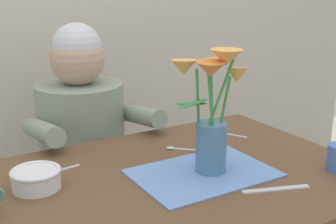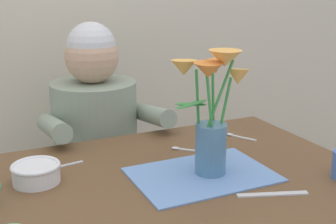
% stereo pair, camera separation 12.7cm
% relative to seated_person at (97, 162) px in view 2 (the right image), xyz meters
% --- Properties ---
extents(dining_table, '(1.20, 0.80, 0.74)m').
position_rel_seated_person_xyz_m(dining_table, '(0.02, -0.62, 0.08)').
color(dining_table, brown).
rests_on(dining_table, ground_plane).
extents(seated_person, '(0.45, 0.47, 1.14)m').
position_rel_seated_person_xyz_m(seated_person, '(0.00, 0.00, 0.00)').
color(seated_person, '#4C4C56').
rests_on(seated_person, ground_plane).
extents(striped_placemat, '(0.40, 0.28, 0.00)m').
position_rel_seated_person_xyz_m(striped_placemat, '(0.13, -0.64, 0.18)').
color(striped_placemat, '#6B93D1').
rests_on(striped_placemat, dining_table).
extents(flower_vase, '(0.23, 0.22, 0.37)m').
position_rel_seated_person_xyz_m(flower_vase, '(0.16, -0.64, 0.37)').
color(flower_vase, teal).
rests_on(flower_vase, dining_table).
extents(ceramic_bowl, '(0.14, 0.14, 0.06)m').
position_rel_seated_person_xyz_m(ceramic_bowl, '(-0.31, -0.49, 0.21)').
color(ceramic_bowl, white).
rests_on(ceramic_bowl, dining_table).
extents(dinner_knife, '(0.19, 0.08, 0.00)m').
position_rel_seated_person_xyz_m(dinner_knife, '(0.24, -0.83, 0.18)').
color(dinner_knife, silver).
rests_on(dinner_knife, dining_table).
extents(spoon_0, '(0.07, 0.11, 0.01)m').
position_rel_seated_person_xyz_m(spoon_0, '(0.41, -0.40, 0.18)').
color(spoon_0, silver).
rests_on(spoon_0, dining_table).
extents(spoon_1, '(0.12, 0.03, 0.01)m').
position_rel_seated_person_xyz_m(spoon_1, '(-0.23, -0.41, 0.18)').
color(spoon_1, silver).
rests_on(spoon_1, dining_table).
extents(spoon_2, '(0.10, 0.09, 0.01)m').
position_rel_seated_person_xyz_m(spoon_2, '(0.18, -0.44, 0.18)').
color(spoon_2, silver).
rests_on(spoon_2, dining_table).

